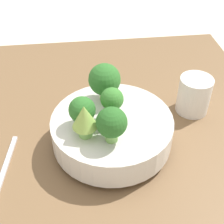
{
  "coord_description": "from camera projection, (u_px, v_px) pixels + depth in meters",
  "views": [
    {
      "loc": [
        0.5,
        -0.05,
        0.54
      ],
      "look_at": [
        0.02,
        0.01,
        0.13
      ],
      "focal_mm": 50.0,
      "sensor_mm": 36.0,
      "label": 1
    }
  ],
  "objects": [
    {
      "name": "table",
      "position": [
        108.0,
        144.0,
        0.73
      ],
      "size": [
        0.97,
        0.85,
        0.03
      ],
      "color": "brown",
      "rests_on": "ground_plane"
    },
    {
      "name": "broccoli_floret_front",
      "position": [
        82.0,
        111.0,
        0.62
      ],
      "size": [
        0.05,
        0.05,
        0.07
      ],
      "color": "#7AB256",
      "rests_on": "bowl"
    },
    {
      "name": "broccoli_floret_right",
      "position": [
        114.0,
        123.0,
        0.58
      ],
      "size": [
        0.06,
        0.06,
        0.08
      ],
      "color": "#7AB256",
      "rests_on": "bowl"
    },
    {
      "name": "cup",
      "position": [
        194.0,
        95.0,
        0.77
      ],
      "size": [
        0.08,
        0.08,
        0.09
      ],
      "color": "silver",
      "rests_on": "table"
    },
    {
      "name": "fork",
      "position": [
        4.0,
        171.0,
        0.64
      ],
      "size": [
        0.19,
        0.03,
        0.01
      ],
      "color": "silver",
      "rests_on": "table"
    },
    {
      "name": "broccoli_floret_center",
      "position": [
        112.0,
        101.0,
        0.62
      ],
      "size": [
        0.05,
        0.05,
        0.08
      ],
      "color": "#6BA34C",
      "rests_on": "bowl"
    },
    {
      "name": "bowl",
      "position": [
        112.0,
        130.0,
        0.68
      ],
      "size": [
        0.26,
        0.26,
        0.08
      ],
      "color": "silver",
      "rests_on": "table"
    },
    {
      "name": "ground_plane",
      "position": [
        108.0,
        149.0,
        0.74
      ],
      "size": [
        6.0,
        6.0,
        0.0
      ],
      "primitive_type": "plane",
      "color": "beige"
    },
    {
      "name": "romanesco_piece_near",
      "position": [
        85.0,
        118.0,
        0.59
      ],
      "size": [
        0.05,
        0.05,
        0.07
      ],
      "color": "#7AB256",
      "rests_on": "bowl"
    },
    {
      "name": "broccoli_floret_left",
      "position": [
        104.0,
        80.0,
        0.67
      ],
      "size": [
        0.07,
        0.07,
        0.09
      ],
      "color": "#7AB256",
      "rests_on": "bowl"
    }
  ]
}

